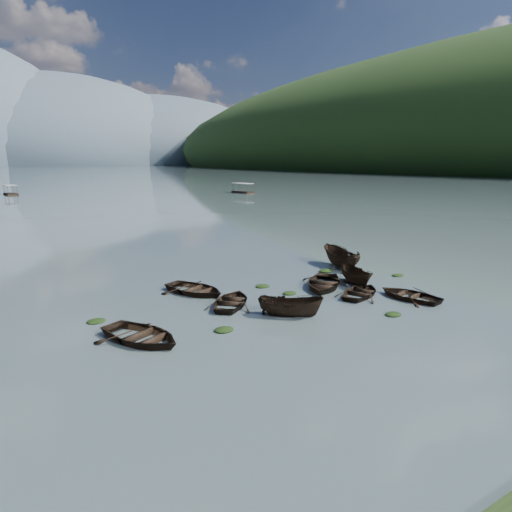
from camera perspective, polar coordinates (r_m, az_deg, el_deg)
ground_plane at (r=26.28m, az=14.56°, el=-8.86°), size 2400.00×2400.00×0.00m
haze_mtn_c at (r=930.00m, az=-23.57°, el=10.44°), size 520.00×520.00×260.00m
haze_mtn_d at (r=976.90m, az=-12.95°, el=11.15°), size 520.00×520.00×220.00m
rowboat_0 at (r=24.63m, az=-14.12°, el=-10.28°), size 5.12×5.88×1.02m
rowboat_1 at (r=29.57m, az=-3.00°, el=-6.11°), size 5.19×5.21×0.89m
rowboat_2 at (r=27.57m, az=4.30°, el=-7.49°), size 3.89×3.69×1.51m
rowboat_3 at (r=32.55m, az=18.64°, el=-5.04°), size 3.66×4.68×0.88m
rowboat_4 at (r=32.32m, az=13.01°, el=-4.83°), size 4.88×4.25×0.84m
rowboat_5 at (r=35.01m, az=12.42°, el=-3.50°), size 2.79×4.29×1.55m
rowboat_6 at (r=32.30m, az=-7.64°, el=-4.63°), size 4.91×5.70×0.99m
rowboat_7 at (r=33.80m, az=8.38°, el=-3.90°), size 6.18×6.10×1.05m
rowboat_8 at (r=40.28m, az=10.48°, el=-1.39°), size 3.00×5.29×1.93m
weed_clump_0 at (r=25.30m, az=-4.03°, el=-9.31°), size 1.11×0.91×0.24m
weed_clump_1 at (r=31.92m, az=4.21°, el=-4.76°), size 1.02×0.82×0.22m
weed_clump_2 at (r=28.85m, az=16.77°, el=-7.10°), size 1.06×0.85×0.23m
weed_clump_3 at (r=38.17m, az=11.48°, el=-2.17°), size 1.03×0.87×0.23m
weed_clump_4 at (r=38.44m, az=17.29°, el=-2.38°), size 1.02×0.81×0.21m
weed_clump_5 at (r=28.08m, az=-19.34°, el=-7.80°), size 1.08×0.88×0.23m
weed_clump_6 at (r=33.60m, az=0.83°, el=-3.87°), size 1.09×0.91×0.23m
weed_clump_7 at (r=38.49m, az=8.75°, el=-1.95°), size 1.26×1.00×0.27m
pontoon_centre at (r=137.63m, az=-28.28°, el=6.75°), size 3.18×6.66×2.48m
pontoon_right at (r=128.87m, az=-1.66°, el=7.90°), size 4.00×7.10×2.57m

